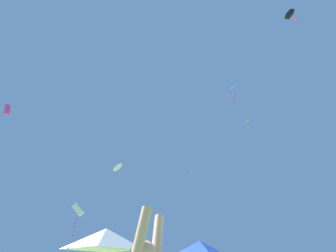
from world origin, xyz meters
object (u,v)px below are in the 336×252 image
Objects in this scene: kite_blue_diamond at (234,87)px; kite_lime_delta at (247,121)px; canopy_tent_blue at (200,248)px; kite_black_box at (290,14)px; kite_red_diamond at (191,172)px; kite_white_box at (78,211)px; canopy_tent_white at (105,239)px; kite_magenta_box at (7,110)px; kite_white_delta at (117,167)px.

kite_blue_diamond is 3.22× the size of kite_lime_delta.
canopy_tent_blue is 22.60m from kite_blue_diamond.
kite_blue_diamond is at bearing 107.11° from kite_black_box.
kite_lime_delta reaches higher than canopy_tent_blue.
kite_black_box is 24.89m from kite_red_diamond.
kite_white_box is at bearing 147.58° from canopy_tent_blue.
kite_lime_delta is (-0.93, 12.04, -6.84)m from kite_black_box.
kite_white_box is (-4.27, 10.40, 3.49)m from canopy_tent_white.
kite_blue_diamond is (22.53, 6.61, 12.69)m from kite_magenta_box.
kite_white_box reaches higher than canopy_tent_blue.
kite_magenta_box is at bearing -160.44° from kite_lime_delta.
kite_black_box is (11.13, -6.50, 23.14)m from canopy_tent_blue.
kite_blue_diamond reaches higher than kite_white_delta.
kite_black_box reaches higher than kite_white_box.
canopy_tent_blue is 3.02× the size of kite_lime_delta.
kite_magenta_box is at bearing 172.69° from kite_black_box.
kite_magenta_box is 15.60m from kite_white_delta.
kite_white_box is (-10.44, 6.63, 3.58)m from canopy_tent_blue.
kite_magenta_box is 1.04× the size of kite_red_diamond.
canopy_tent_white is 0.97× the size of kite_blue_diamond.
kite_blue_diamond is at bearing 16.34° from kite_magenta_box.
kite_blue_diamond reaches higher than kite_lime_delta.
kite_black_box reaches higher than kite_lime_delta.
kite_white_delta is 1.55× the size of kite_lime_delta.
kite_lime_delta is at bearing 29.64° from canopy_tent_white.
kite_white_delta is at bearing 163.96° from kite_lime_delta.
kite_red_diamond is at bearing 111.48° from kite_blue_diamond.
kite_red_diamond is (18.19, 17.64, 3.72)m from kite_magenta_box.
kite_black_box is 1.88× the size of kite_white_delta.
kite_lime_delta is (20.63, -1.09, 12.72)m from kite_white_box.
kite_lime_delta reaches higher than canopy_tent_white.
canopy_tent_blue is at bearing -157.25° from kite_blue_diamond.
kite_white_delta is at bearing -161.85° from kite_red_diamond.
kite_black_box is 4.05× the size of kite_red_diamond.
kite_white_box is 3.83× the size of kite_magenta_box.
kite_magenta_box is (-4.00, -9.85, 4.56)m from kite_white_box.
kite_blue_diamond is 5.44m from kite_lime_delta.
kite_white_box is at bearing 176.98° from kite_lime_delta.
kite_white_box is at bearing 170.08° from kite_blue_diamond.
kite_magenta_box is 26.69m from kite_blue_diamond.
canopy_tent_blue is at bearing -54.29° from kite_white_delta.
kite_red_diamond is at bearing 109.45° from kite_black_box.
kite_black_box is at bearing -85.56° from kite_lime_delta.
kite_white_delta is (-15.76, 7.29, -10.56)m from kite_blue_diamond.
canopy_tent_blue is 1.95× the size of kite_white_delta.
kite_red_diamond is 0.72× the size of kite_lime_delta.
kite_white_delta reaches higher than kite_magenta_box.
kite_red_diamond is (-7.39, 20.92, -11.29)m from kite_black_box.
kite_blue_diamond reaches higher than kite_magenta_box.
kite_black_box reaches higher than canopy_tent_blue.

